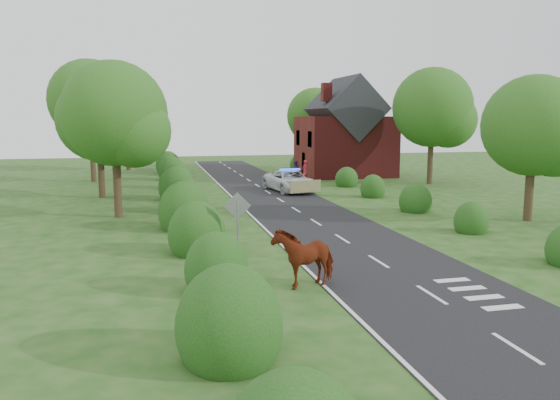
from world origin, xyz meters
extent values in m
plane|color=#1A4912|center=(0.00, 0.00, 0.00)|extent=(120.00, 120.00, 0.00)
cube|color=black|center=(0.00, 15.00, 0.01)|extent=(6.00, 70.00, 0.02)
cube|color=white|center=(0.00, -8.00, 0.03)|extent=(0.12, 1.80, 0.01)
cube|color=white|center=(0.00, -4.00, 0.03)|extent=(0.12, 1.80, 0.01)
cube|color=white|center=(0.00, 0.00, 0.03)|extent=(0.12, 1.80, 0.01)
cube|color=white|center=(0.00, 4.00, 0.03)|extent=(0.12, 1.80, 0.01)
cube|color=white|center=(0.00, 8.00, 0.03)|extent=(0.12, 1.80, 0.01)
cube|color=white|center=(0.00, 12.00, 0.03)|extent=(0.12, 1.80, 0.01)
cube|color=white|center=(0.00, 16.00, 0.03)|extent=(0.12, 1.80, 0.01)
cube|color=white|center=(0.00, 20.00, 0.03)|extent=(0.12, 1.80, 0.01)
cube|color=white|center=(0.00, 24.00, 0.03)|extent=(0.12, 1.80, 0.01)
cube|color=white|center=(0.00, 28.00, 0.03)|extent=(0.12, 1.80, 0.01)
cube|color=white|center=(0.00, 32.00, 0.03)|extent=(0.12, 1.80, 0.01)
cube|color=white|center=(0.00, 36.00, 0.03)|extent=(0.12, 1.80, 0.01)
cube|color=white|center=(0.00, 40.00, 0.03)|extent=(0.12, 1.80, 0.01)
cube|color=white|center=(0.00, 44.00, 0.03)|extent=(0.12, 1.80, 0.01)
cube|color=white|center=(0.00, 48.00, 0.03)|extent=(0.12, 1.80, 0.01)
cube|color=white|center=(-2.90, 15.00, 0.03)|extent=(0.12, 70.00, 0.01)
cube|color=white|center=(1.40, -5.50, 0.03)|extent=(1.20, 0.35, 0.01)
cube|color=white|center=(1.40, -4.60, 0.03)|extent=(1.20, 0.35, 0.01)
cube|color=white|center=(1.40, -3.70, 0.03)|extent=(1.20, 0.35, 0.01)
cube|color=white|center=(1.40, -2.80, 0.03)|extent=(1.20, 0.35, 0.01)
ellipsoid|color=#134A12|center=(-6.60, -7.00, 0.77)|extent=(2.40, 2.52, 2.80)
ellipsoid|color=#134A12|center=(-6.30, -2.00, 0.66)|extent=(2.00, 2.10, 2.40)
ellipsoid|color=#134A12|center=(-6.50, 3.00, 0.74)|extent=(2.30, 2.41, 2.70)
ellipsoid|color=#134A12|center=(-6.70, 8.00, 0.83)|extent=(2.50, 2.62, 3.00)
ellipsoid|color=#134A12|center=(-6.40, 13.00, 0.69)|extent=(2.10, 2.20, 2.50)
ellipsoid|color=#134A12|center=(-6.60, 18.00, 0.77)|extent=(2.40, 2.52, 2.80)
ellipsoid|color=#134A12|center=(-6.30, 24.00, 0.72)|extent=(2.20, 2.31, 2.60)
ellipsoid|color=#134A12|center=(-6.50, 30.00, 0.74)|extent=(2.30, 2.41, 2.70)
ellipsoid|color=#134A12|center=(-6.60, 36.00, 0.77)|extent=(2.40, 2.52, 2.80)
ellipsoid|color=#134A12|center=(6.40, 4.00, 0.52)|extent=(1.60, 1.68, 1.90)
ellipsoid|color=#134A12|center=(6.60, 10.00, 0.58)|extent=(1.90, 2.00, 2.10)
ellipsoid|color=#134A12|center=(6.50, 16.00, 0.55)|extent=(1.70, 1.78, 2.00)
ellipsoid|color=#134A12|center=(6.80, 22.00, 0.55)|extent=(1.80, 1.89, 2.00)
ellipsoid|color=#134A12|center=(6.60, 36.00, 0.55)|extent=(1.70, 1.78, 2.00)
cylinder|color=#332316|center=(-10.00, 12.00, 1.98)|extent=(0.44, 0.44, 3.96)
sphere|color=#28551A|center=(-10.00, 12.00, 5.58)|extent=(5.60, 5.60, 5.60)
sphere|color=#3A7A23|center=(-9.02, 11.44, 4.68)|extent=(3.92, 3.92, 3.92)
cylinder|color=#332316|center=(-11.50, 20.00, 1.87)|extent=(0.44, 0.44, 3.74)
sphere|color=#28551A|center=(-11.50, 20.00, 5.27)|extent=(5.60, 5.60, 5.60)
sphere|color=#3A7A23|center=(-10.52, 19.44, 4.42)|extent=(3.92, 3.92, 3.92)
cylinder|color=#332316|center=(-13.00, 30.00, 2.42)|extent=(0.44, 0.44, 4.84)
sphere|color=#28551A|center=(-13.00, 30.00, 6.82)|extent=(6.80, 6.80, 6.80)
sphere|color=#3A7A23|center=(-11.81, 29.32, 5.72)|extent=(4.76, 4.76, 4.76)
cylinder|color=#332316|center=(-10.50, 40.00, 2.09)|extent=(0.44, 0.44, 4.18)
sphere|color=#28551A|center=(-10.50, 40.00, 5.89)|extent=(6.00, 6.00, 6.00)
sphere|color=#3A7A23|center=(-9.45, 39.40, 4.94)|extent=(4.20, 4.20, 4.20)
cylinder|color=#332316|center=(11.00, 6.00, 1.76)|extent=(0.44, 0.44, 3.52)
sphere|color=#28551A|center=(11.00, 6.00, 4.96)|extent=(5.20, 5.20, 5.20)
sphere|color=#3A7A23|center=(11.91, 5.48, 4.16)|extent=(3.64, 3.64, 3.64)
cylinder|color=#332316|center=(14.00, 22.00, 2.20)|extent=(0.44, 0.44, 4.40)
sphere|color=#28551A|center=(14.00, 22.00, 6.20)|extent=(6.40, 6.40, 6.40)
sphere|color=#3A7A23|center=(15.12, 21.36, 5.20)|extent=(4.48, 4.48, 4.48)
cylinder|color=#332316|center=(9.00, 38.00, 1.98)|extent=(0.44, 0.44, 3.96)
sphere|color=#28551A|center=(9.00, 38.00, 5.58)|extent=(6.00, 6.00, 6.00)
sphere|color=#3A7A23|center=(10.05, 37.40, 4.68)|extent=(4.20, 4.20, 4.20)
cylinder|color=gray|center=(-5.00, 2.00, 1.10)|extent=(0.08, 0.08, 2.20)
cube|color=gray|center=(-5.00, 2.00, 2.00)|extent=(1.06, 0.04, 1.06)
cube|color=maroon|center=(9.50, 30.00, 2.75)|extent=(8.00, 7.00, 5.50)
cube|color=black|center=(9.50, 30.00, 6.20)|extent=(5.94, 7.40, 5.94)
cube|color=maroon|center=(7.00, 28.00, 7.60)|extent=(0.80, 0.80, 1.60)
imported|color=#612910|center=(-3.47, -2.02, 0.79)|extent=(2.48, 1.79, 1.58)
imported|color=silver|center=(1.69, 20.12, 0.77)|extent=(3.34, 5.84, 1.54)
cube|color=yellow|center=(2.10, 17.36, 0.69)|extent=(2.28, 0.40, 0.85)
cube|color=blue|center=(1.69, 20.12, 1.62)|extent=(1.55, 0.50, 0.14)
imported|color=#B92333|center=(4.53, 26.10, 0.91)|extent=(0.79, 0.76, 1.82)
imported|color=#3B1E50|center=(4.18, 27.91, 0.83)|extent=(0.94, 0.81, 1.66)
camera|label=1|loc=(-8.15, -18.48, 5.33)|focal=35.00mm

